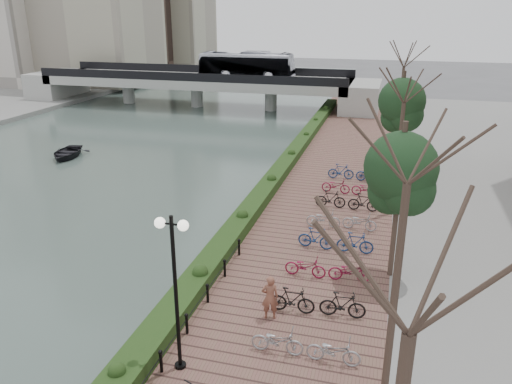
% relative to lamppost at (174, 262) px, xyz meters
% --- Properties ---
extents(river_water, '(30.00, 130.00, 0.02)m').
position_rel_lamppost_xyz_m(river_water, '(-16.86, 23.63, -4.14)').
color(river_water, '#4A5C56').
rests_on(river_water, ground).
extents(promenade, '(8.00, 75.00, 0.50)m').
position_rel_lamppost_xyz_m(promenade, '(2.14, 16.13, -3.90)').
color(promenade, brown).
rests_on(promenade, ground).
extents(hedge, '(1.10, 56.00, 0.60)m').
position_rel_lamppost_xyz_m(hedge, '(-1.26, 18.63, -3.35)').
color(hedge, '#1D3C16').
rests_on(hedge, promenade).
extents(chain_fence, '(0.10, 14.10, 0.70)m').
position_rel_lamppost_xyz_m(chain_fence, '(-0.46, 0.63, -3.30)').
color(chain_fence, black).
rests_on(chain_fence, promenade).
extents(lamppost, '(1.02, 0.32, 5.09)m').
position_rel_lamppost_xyz_m(lamppost, '(0.00, 0.00, 0.00)').
color(lamppost, black).
rests_on(lamppost, promenade).
extents(pedestrian, '(0.70, 0.56, 1.68)m').
position_rel_lamppost_xyz_m(pedestrian, '(2.04, 3.28, -2.80)').
color(pedestrian, brown).
rests_on(pedestrian, promenade).
extents(bicycle_parking, '(2.40, 19.89, 1.00)m').
position_rel_lamppost_xyz_m(bicycle_parking, '(3.64, 10.36, -3.17)').
color(bicycle_parking, '#98999C').
rests_on(bicycle_parking, promenade).
extents(street_trees, '(3.20, 37.12, 6.80)m').
position_rel_lamppost_xyz_m(street_trees, '(6.14, 11.31, -0.46)').
color(street_trees, '#382821').
rests_on(street_trees, promenade).
extents(bridge, '(36.00, 10.77, 6.50)m').
position_rel_lamppost_xyz_m(bridge, '(-15.59, 43.63, -0.78)').
color(bridge, '#A1A29D').
rests_on(bridge, ground).
extents(boat, '(3.52, 4.34, 0.79)m').
position_rel_lamppost_xyz_m(boat, '(-18.59, 20.65, -3.73)').
color(boat, black).
rests_on(boat, river_water).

